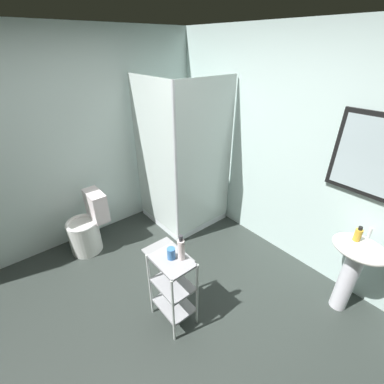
# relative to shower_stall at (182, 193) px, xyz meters

# --- Properties ---
(ground_plane) EXTENTS (4.20, 4.20, 0.02)m
(ground_plane) POSITION_rel_shower_stall_xyz_m (1.20, -1.22, -0.47)
(ground_plane) COLOR #2C322F
(wall_back) EXTENTS (4.20, 0.14, 2.50)m
(wall_back) POSITION_rel_shower_stall_xyz_m (1.21, 0.63, 0.79)
(wall_back) COLOR silver
(wall_back) RESTS_ON ground_plane
(wall_left) EXTENTS (0.10, 4.20, 2.50)m
(wall_left) POSITION_rel_shower_stall_xyz_m (-0.65, -1.22, 0.79)
(wall_left) COLOR silver
(wall_left) RESTS_ON ground_plane
(shower_stall) EXTENTS (0.92, 0.92, 2.00)m
(shower_stall) POSITION_rel_shower_stall_xyz_m (0.00, 0.00, 0.00)
(shower_stall) COLOR white
(shower_stall) RESTS_ON ground_plane
(pedestal_sink) EXTENTS (0.46, 0.37, 0.81)m
(pedestal_sink) POSITION_rel_shower_stall_xyz_m (2.14, 0.30, 0.12)
(pedestal_sink) COLOR white
(pedestal_sink) RESTS_ON ground_plane
(sink_faucet) EXTENTS (0.03, 0.03, 0.10)m
(sink_faucet) POSITION_rel_shower_stall_xyz_m (2.14, 0.42, 0.40)
(sink_faucet) COLOR silver
(sink_faucet) RESTS_ON pedestal_sink
(toilet) EXTENTS (0.37, 0.49, 0.76)m
(toilet) POSITION_rel_shower_stall_xyz_m (-0.28, -1.27, -0.15)
(toilet) COLOR white
(toilet) RESTS_ON ground_plane
(storage_cart) EXTENTS (0.38, 0.28, 0.74)m
(storage_cart) POSITION_rel_shower_stall_xyz_m (1.20, -1.04, -0.03)
(storage_cart) COLOR silver
(storage_cart) RESTS_ON ground_plane
(hand_soap_bottle) EXTENTS (0.06, 0.06, 0.14)m
(hand_soap_bottle) POSITION_rel_shower_stall_xyz_m (2.09, 0.29, 0.41)
(hand_soap_bottle) COLOR gold
(hand_soap_bottle) RESTS_ON pedestal_sink
(lotion_bottle_white) EXTENTS (0.06, 0.06, 0.24)m
(lotion_bottle_white) POSITION_rel_shower_stall_xyz_m (1.24, -0.97, 0.38)
(lotion_bottle_white) COLOR white
(lotion_bottle_white) RESTS_ON storage_cart
(rinse_cup) EXTENTS (0.07, 0.07, 0.10)m
(rinse_cup) POSITION_rel_shower_stall_xyz_m (1.18, -1.03, 0.33)
(rinse_cup) COLOR #3870B2
(rinse_cup) RESTS_ON storage_cart
(bath_mat) EXTENTS (0.60, 0.40, 0.02)m
(bath_mat) POSITION_rel_shower_stall_xyz_m (0.48, -0.61, -0.45)
(bath_mat) COLOR gray
(bath_mat) RESTS_ON ground_plane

